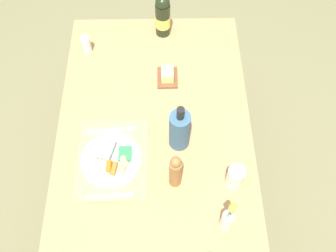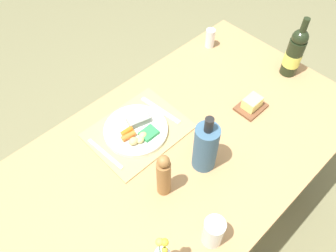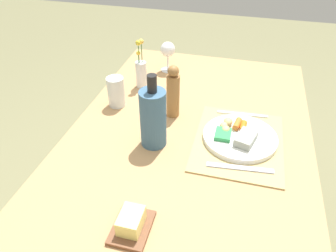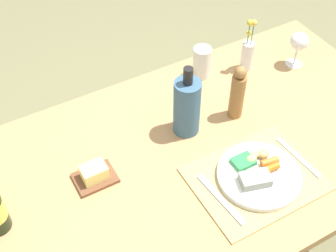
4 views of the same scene
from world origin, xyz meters
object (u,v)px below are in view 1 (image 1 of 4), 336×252
water_tumbler (235,178)px  dining_table (155,151)px  flower_vase (227,220)px  salt_shaker (86,44)px  knife (110,196)px  butter_dish (167,75)px  wine_bottle (163,16)px  dinner_plate (112,159)px  pepper_mill (175,172)px  fork (111,131)px  cooler_bottle (180,129)px

water_tumbler → dining_table: bearing=-121.2°
dining_table → flower_vase: size_ratio=6.88×
salt_shaker → knife: bearing=11.6°
dining_table → butter_dish: size_ratio=12.05×
knife → wine_bottle: size_ratio=0.66×
dining_table → wine_bottle: (-0.68, 0.05, 0.21)m
dinner_plate → pepper_mill: 0.30m
dining_table → wine_bottle: wine_bottle is taller
knife → flower_vase: (0.13, 0.47, 0.07)m
knife → water_tumbler: 0.52m
wine_bottle → pepper_mill: bearing=2.8°
water_tumbler → salt_shaker: water_tumbler is taller
flower_vase → fork: bearing=-132.4°
dining_table → fork: bearing=-107.1°
fork → wine_bottle: size_ratio=0.72×
wine_bottle → flower_vase: bearing=12.7°
butter_dish → water_tumbler: bearing=25.4°
flower_vase → butter_dish: size_ratio=1.75×
cooler_bottle → butter_dish: bearing=-172.6°
knife → flower_vase: 0.49m
water_tumbler → salt_shaker: (-0.76, -0.69, -0.01)m
dinner_plate → cooler_bottle: size_ratio=0.98×
cooler_bottle → dinner_plate: bearing=-72.4°
fork → knife: same height
dining_table → water_tumbler: bearing=58.8°
dining_table → dinner_plate: 0.23m
cooler_bottle → wine_bottle: wine_bottle is taller
wine_bottle → dinner_plate: bearing=-16.6°
flower_vase → knife: bearing=-105.1°
dining_table → pepper_mill: 0.28m
knife → butter_dish: (-0.62, 0.25, 0.02)m
water_tumbler → wine_bottle: size_ratio=0.42×
knife → butter_dish: size_ratio=1.54×
water_tumbler → flower_vase: 0.19m
dining_table → fork: (-0.06, -0.20, 0.10)m
water_tumbler → wine_bottle: bearing=-161.9°
dinner_plate → knife: (0.16, -0.00, -0.01)m
water_tumbler → fork: bearing=-116.3°
knife → butter_dish: bearing=154.1°
salt_shaker → flower_vase: bearing=34.2°
wine_bottle → cooler_bottle: bearing=5.5°
butter_dish → dinner_plate: bearing=-28.7°
butter_dish → pepper_mill: bearing=2.4°
dinner_plate → fork: dinner_plate is taller
knife → salt_shaker: bearing=-172.2°
water_tumbler → butter_dish: (-0.57, -0.27, -0.03)m
fork → butter_dish: butter_dish is taller
fork → salt_shaker: bearing=-168.2°
dining_table → pepper_mill: bearing=24.9°
butter_dish → fork: bearing=-41.1°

